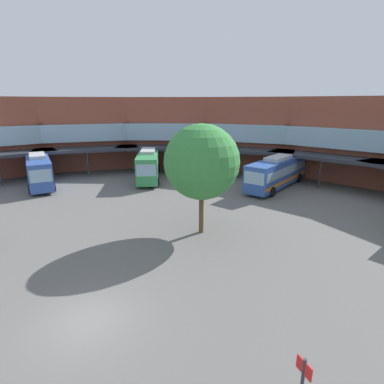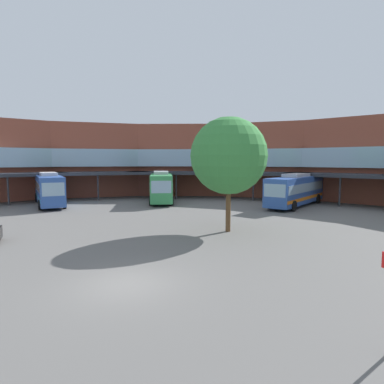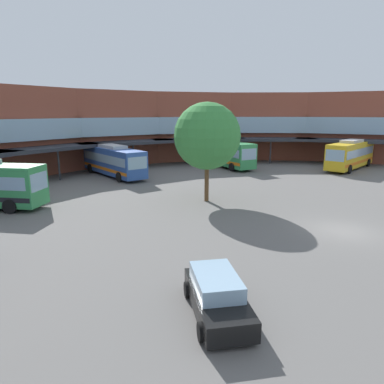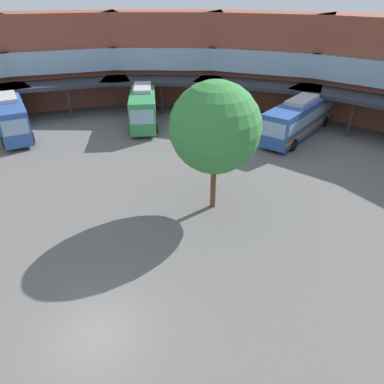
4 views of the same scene
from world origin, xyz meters
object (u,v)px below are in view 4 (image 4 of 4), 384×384
at_px(bus_4, 144,104).
at_px(plaza_tree, 215,128).
at_px(bus_2, 300,116).
at_px(bus_3, 11,114).

xyz_separation_m(bus_4, plaza_tree, (12.29, -13.98, 3.58)).
distance_m(bus_2, bus_3, 28.29).
relative_size(bus_2, bus_3, 1.24).
relative_size(bus_3, plaza_tree, 1.16).
distance_m(bus_3, bus_4, 13.11).
xyz_separation_m(bus_3, plaza_tree, (22.79, -6.14, 3.59)).
height_order(bus_2, bus_3, bus_3).
distance_m(bus_2, bus_4, 16.23).
bearing_deg(plaza_tree, bus_3, 164.93).
xyz_separation_m(bus_3, bus_4, (10.50, 7.84, 0.01)).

